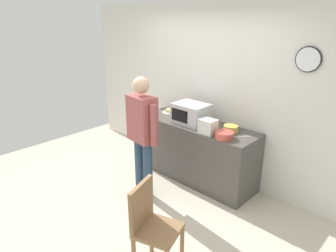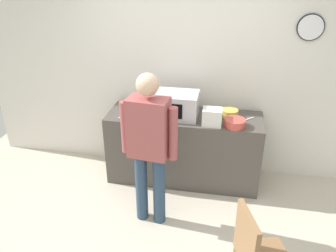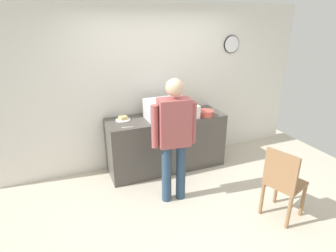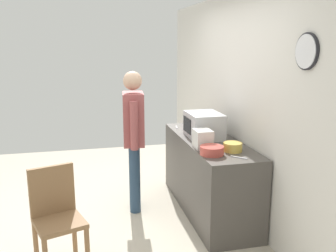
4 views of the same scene
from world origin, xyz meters
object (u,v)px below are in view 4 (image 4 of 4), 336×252
Objects in this scene: microwave at (204,125)px; fork_utensil at (177,127)px; sandwich_plate at (200,125)px; wooden_chair at (57,214)px; salad_bowl at (233,147)px; toaster at (203,139)px; person_standing at (134,131)px; spoon_utensil at (239,157)px; cereal_bowl at (212,150)px.

microwave reaches higher than fork_utensil.
sandwich_plate is 0.24× the size of wooden_chair.
salad_bowl reaches higher than fork_utensil.
microwave reaches higher than wooden_chair.
sandwich_plate is at bearing 178.23° from salad_bowl.
toaster is 1.66m from wooden_chair.
person_standing is 1.80× the size of wooden_chair.
wooden_chair is at bearing -80.84° from salad_bowl.
microwave is 2.19× the size of sandwich_plate.
wooden_chair is (0.29, -1.79, -0.42)m from salad_bowl.
salad_bowl is at bearing 50.24° from person_standing.
fork_utensil is 1.00× the size of spoon_utensil.
microwave is 0.46m from toaster.
microwave is 2.27× the size of toaster.
fork_utensil is (-1.23, -0.29, -0.04)m from salad_bowl.
toaster is 0.23× the size of wooden_chair.
spoon_utensil is (1.44, -0.07, -0.02)m from sandwich_plate.
cereal_bowl is (0.06, -0.26, -0.00)m from salad_bowl.
microwave is at bearing -13.96° from sandwich_plate.
fork_utensil is at bearing -93.39° from sandwich_plate.
spoon_utensil is at bearing -2.72° from sandwich_plate.
cereal_bowl is at bearing 38.91° from person_standing.
toaster is 0.89m from person_standing.
microwave is 0.84m from person_standing.
salad_bowl is 0.23m from spoon_utensil.
microwave is at bearing -170.26° from salad_bowl.
toaster is 1.29× the size of fork_utensil.
salad_bowl is 1.26m from fork_utensil.
wooden_chair is at bearing -81.67° from cereal_bowl.
fork_utensil is (-1.03, -0.02, -0.10)m from toaster.
sandwich_plate is 2.39m from wooden_chair.
spoon_utensil is 0.10× the size of person_standing.
cereal_bowl is 0.27m from toaster.
cereal_bowl is 0.14× the size of person_standing.
salad_bowl is 0.81× the size of cereal_bowl.
toaster is at bearing -177.57° from cereal_bowl.
sandwich_plate is 1.34× the size of fork_utensil.
wooden_chair reaches higher than fork_utensil.
sandwich_plate is 0.33m from fork_utensil.
microwave is at bearing -174.84° from spoon_utensil.
microwave is 2.04× the size of cereal_bowl.
toaster is (-0.26, -0.01, 0.06)m from cereal_bowl.
wooden_chair is (0.22, -1.53, -0.42)m from cereal_bowl.
sandwich_plate is 1.31m from cereal_bowl.
microwave is 2.52× the size of salad_bowl.
person_standing is (-0.58, -0.67, -0.01)m from toaster.
person_standing reaches higher than microwave.
fork_utensil is at bearing -170.02° from spoon_utensil.
toaster is at bearing 48.95° from person_standing.
cereal_bowl is at bearing -12.96° from sandwich_plate.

